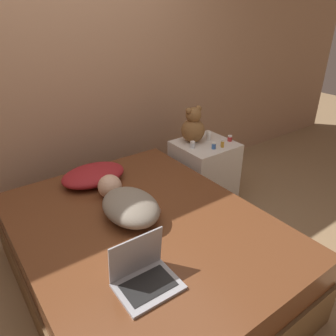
# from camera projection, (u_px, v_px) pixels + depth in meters

# --- Properties ---
(ground_plane) EXTENTS (12.00, 12.00, 0.00)m
(ground_plane) POSITION_uv_depth(u_px,v_px,m) (145.00, 281.00, 2.33)
(ground_plane) COLOR #937551
(wall_back) EXTENTS (8.00, 0.06, 2.60)m
(wall_back) POSITION_uv_depth(u_px,v_px,m) (58.00, 68.00, 2.62)
(wall_back) COLOR tan
(wall_back) RESTS_ON ground_plane
(bed) EXTENTS (1.48, 1.89, 0.52)m
(bed) POSITION_uv_depth(u_px,v_px,m) (144.00, 254.00, 2.21)
(bed) COLOR brown
(bed) RESTS_ON ground_plane
(nightstand) EXTENTS (0.52, 0.49, 0.60)m
(nightstand) POSITION_uv_depth(u_px,v_px,m) (204.00, 172.00, 3.17)
(nightstand) COLOR silver
(nightstand) RESTS_ON ground_plane
(pillow) EXTENTS (0.50, 0.35, 0.12)m
(pillow) POSITION_uv_depth(u_px,v_px,m) (94.00, 175.00, 2.53)
(pillow) COLOR maroon
(pillow) RESTS_ON bed
(person_lying) EXTENTS (0.36, 0.63, 0.17)m
(person_lying) POSITION_uv_depth(u_px,v_px,m) (127.00, 203.00, 2.14)
(person_lying) COLOR gray
(person_lying) RESTS_ON bed
(laptop) EXTENTS (0.31, 0.25, 0.25)m
(laptop) POSITION_uv_depth(u_px,v_px,m) (144.00, 274.00, 1.62)
(laptop) COLOR #9E9EA3
(laptop) RESTS_ON bed
(teddy_bear) EXTENTS (0.22, 0.22, 0.34)m
(teddy_bear) POSITION_uv_depth(u_px,v_px,m) (193.00, 127.00, 3.01)
(teddy_bear) COLOR brown
(teddy_bear) RESTS_ON nightstand
(bottle_blue) EXTENTS (0.04, 0.04, 0.06)m
(bottle_blue) POSITION_uv_depth(u_px,v_px,m) (214.00, 145.00, 2.91)
(bottle_blue) COLOR #3866B2
(bottle_blue) RESTS_ON nightstand
(bottle_red) EXTENTS (0.04, 0.04, 0.06)m
(bottle_red) POSITION_uv_depth(u_px,v_px,m) (230.00, 138.00, 3.07)
(bottle_red) COLOR #B72D2D
(bottle_red) RESTS_ON nightstand
(bottle_white) EXTENTS (0.04, 0.04, 0.08)m
(bottle_white) POSITION_uv_depth(u_px,v_px,m) (209.00, 136.00, 3.09)
(bottle_white) COLOR white
(bottle_white) RESTS_ON nightstand
(bottle_clear) EXTENTS (0.05, 0.05, 0.06)m
(bottle_clear) POSITION_uv_depth(u_px,v_px,m) (193.00, 145.00, 2.93)
(bottle_clear) COLOR silver
(bottle_clear) RESTS_ON nightstand
(bottle_amber) EXTENTS (0.03, 0.03, 0.07)m
(bottle_amber) POSITION_uv_depth(u_px,v_px,m) (222.00, 143.00, 2.94)
(bottle_amber) COLOR gold
(bottle_amber) RESTS_ON nightstand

